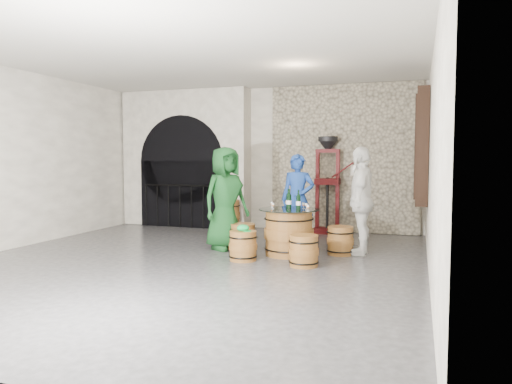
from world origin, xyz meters
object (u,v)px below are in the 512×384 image
(barrel_stool_far, at_px, (296,233))
(wine_bottle_center, at_px, (298,201))
(barrel_stool_near_left, at_px, (243,246))
(barrel_stool_right, at_px, (340,241))
(wine_bottle_right, at_px, (288,200))
(wine_bottle_left, at_px, (289,201))
(barrel_stool_left, at_px, (243,237))
(corking_press, at_px, (328,177))
(person_green, at_px, (225,198))
(side_barrel, at_px, (229,215))
(person_blue, at_px, (298,199))
(barrel_stool_near_right, at_px, (304,251))
(person_white, at_px, (361,201))
(barrel_table, at_px, (289,232))

(barrel_stool_far, relative_size, wine_bottle_center, 1.45)
(barrel_stool_near_left, distance_m, wine_bottle_center, 1.18)
(barrel_stool_far, height_order, wine_bottle_center, wine_bottle_center)
(barrel_stool_right, distance_m, wine_bottle_right, 1.10)
(barrel_stool_right, distance_m, wine_bottle_left, 1.09)
(barrel_stool_left, height_order, wine_bottle_right, wine_bottle_right)
(wine_bottle_center, relative_size, corking_press, 0.16)
(person_green, distance_m, wine_bottle_center, 1.37)
(wine_bottle_center, height_order, side_barrel, wine_bottle_center)
(barrel_stool_near_left, relative_size, person_green, 0.26)
(barrel_stool_right, bearing_deg, barrel_stool_left, -173.36)
(barrel_stool_near_left, bearing_deg, wine_bottle_left, 53.00)
(person_blue, xyz_separation_m, wine_bottle_left, (0.09, -0.96, 0.06))
(wine_bottle_center, distance_m, wine_bottle_right, 0.26)
(corking_press, bearing_deg, person_blue, -99.92)
(wine_bottle_center, distance_m, corking_press, 2.59)
(person_green, bearing_deg, wine_bottle_right, -59.19)
(barrel_stool_far, bearing_deg, person_green, -148.12)
(wine_bottle_left, xyz_separation_m, wine_bottle_right, (-0.03, 0.06, 0.00))
(barrel_stool_far, xyz_separation_m, barrel_stool_right, (0.89, -0.55, 0.00))
(wine_bottle_left, height_order, side_barrel, wine_bottle_left)
(person_green, bearing_deg, wine_bottle_center, -65.42)
(barrel_stool_far, bearing_deg, person_blue, 95.67)
(barrel_stool_right, relative_size, side_barrel, 0.68)
(side_barrel, bearing_deg, barrel_stool_near_right, -50.91)
(barrel_stool_near_left, relative_size, person_blue, 0.28)
(barrel_stool_right, xyz_separation_m, wine_bottle_right, (-0.86, -0.17, 0.67))
(barrel_stool_left, height_order, wine_bottle_left, wine_bottle_left)
(wine_bottle_center, bearing_deg, person_blue, 104.16)
(person_white, distance_m, wine_bottle_left, 1.20)
(side_barrel, height_order, corking_press, corking_press)
(barrel_table, bearing_deg, barrel_stool_near_left, -131.36)
(barrel_stool_far, xyz_separation_m, barrel_stool_near_left, (-0.49, -1.51, 0.00))
(barrel_stool_left, distance_m, person_green, 0.75)
(barrel_stool_near_left, bearing_deg, side_barrel, 116.00)
(person_green, height_order, person_white, person_green)
(barrel_table, height_order, person_green, person_green)
(wine_bottle_left, distance_m, wine_bottle_center, 0.20)
(barrel_stool_left, height_order, person_white, person_white)
(barrel_stool_near_right, bearing_deg, barrel_stool_far, 107.65)
(wine_bottle_center, bearing_deg, barrel_table, 177.24)
(barrel_stool_near_right, distance_m, wine_bottle_center, 1.03)
(barrel_stool_left, bearing_deg, wine_bottle_center, -7.13)
(corking_press, bearing_deg, wine_bottle_center, -89.76)
(barrel_stool_near_right, relative_size, corking_press, 0.23)
(barrel_stool_near_left, height_order, wine_bottle_left, wine_bottle_left)
(barrel_stool_near_right, relative_size, barrel_stool_near_left, 1.00)
(person_white, bearing_deg, side_barrel, -118.31)
(person_green, height_order, corking_press, corking_press)
(corking_press, bearing_deg, side_barrel, -169.01)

